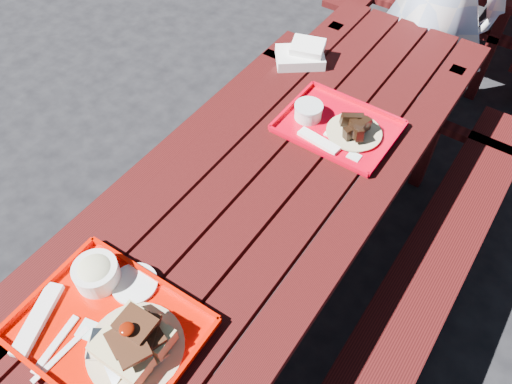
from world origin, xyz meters
TOP-DOWN VIEW (x-y plane):
  - ground at (0.00, 0.00)m, footprint 60.00×60.00m
  - picnic_table_near at (-0.00, 0.00)m, footprint 1.41×2.40m
  - near_tray at (-0.09, -0.73)m, footprint 0.51×0.43m
  - far_tray at (0.04, 0.33)m, footprint 0.43×0.34m
  - white_cloth at (-0.29, 0.63)m, footprint 0.25×0.24m

SIDE VIEW (x-z plane):
  - ground at x=0.00m, z-range 0.00..0.00m
  - picnic_table_near at x=0.00m, z-range 0.19..0.94m
  - far_tray at x=0.04m, z-range 0.74..0.81m
  - white_cloth at x=-0.29m, z-range 0.74..0.83m
  - near_tray at x=-0.09m, z-range 0.71..0.87m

